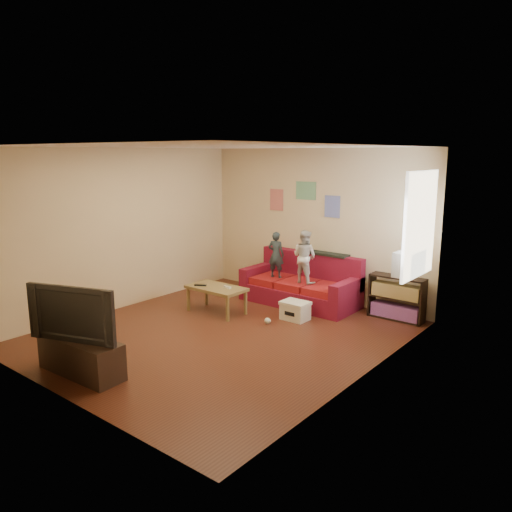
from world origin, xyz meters
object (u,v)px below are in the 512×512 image
Objects in this scene: coffee_table at (216,290)px; television at (78,311)px; sofa at (302,286)px; child_a at (276,255)px; bookshelf at (397,300)px; tv_stand at (81,356)px; file_box at (295,310)px; child_b at (304,257)px.

television is at bearing -82.87° from coffee_table.
sofa is 0.72m from child_a.
sofa is at bearing -171.28° from child_a.
bookshelf is 4.79m from tv_stand.
file_box is (0.88, -0.66, -0.69)m from child_a.
child_b is 1.60m from coffee_table.
coffee_table is (-0.36, -1.18, -0.46)m from child_a.
television reaches higher than coffee_table.
child_a is at bearing 3.63° from child_b.
sofa is at bearing -45.32° from child_b.
bookshelf is at bearing 43.72° from television.
coffee_table is at bearing -120.90° from sofa.
child_b is 3.98m from television.
tv_stand is at bearing -19.84° from television.
child_b is 0.78× the size of television.
tv_stand reaches higher than file_box.
bookshelf is at bearing 6.65° from sofa.
sofa reaches higher than bookshelf.
sofa is 1.68m from bookshelf.
coffee_table is 2.92m from bookshelf.
bookshelf reaches higher than coffee_table.
bookshelf is at bearing 60.83° from tv_stand.
coffee_table is 1.12× the size of bookshelf.
file_box is 3.44m from television.
child_a reaches higher than sofa.
child_b is (0.60, 0.00, 0.04)m from child_a.
child_a is 0.94× the size of bookshelf.
child_a reaches higher than tv_stand.
sofa is 1.57m from coffee_table.
file_box is 0.37× the size of television.
bookshelf is at bearing 39.53° from file_box.
child_b is 1.04× the size of bookshelf.
bookshelf reaches higher than tv_stand.
tv_stand is 1.02× the size of television.
child_a is 0.91× the size of child_b.
tv_stand is (-0.61, -3.93, -0.66)m from child_b.
child_b reaches higher than file_box.
child_a is at bearing -170.25° from bookshelf.
file_box is 0.36× the size of tv_stand.
child_a is 0.71× the size of television.
child_b reaches higher than sofa.
child_b reaches higher than bookshelf.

